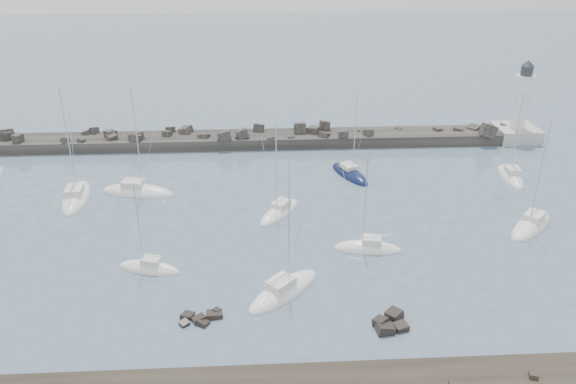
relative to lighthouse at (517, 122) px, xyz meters
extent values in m
plane|color=slate|center=(-47.00, -38.00, -3.09)|extent=(400.00, 400.00, 0.00)
cube|color=black|center=(-22.82, -56.74, -2.53)|extent=(0.85, 0.83, 0.42)
cube|color=black|center=(-52.25, -46.73, -3.08)|extent=(1.47, 1.62, 0.89)
cube|color=black|center=(-50.99, -47.44, -3.15)|extent=(1.79, 1.65, 1.35)
cube|color=black|center=(-49.47, -46.29, -2.93)|extent=(0.95, 0.89, 0.74)
cube|color=black|center=(-49.65, -46.82, -3.09)|extent=(1.72, 1.53, 1.09)
cube|color=black|center=(-52.41, -47.91, -3.00)|extent=(1.15, 1.21, 0.77)
cube|color=black|center=(-50.70, -47.96, -2.98)|extent=(1.52, 1.40, 0.95)
cube|color=black|center=(-33.96, -49.08, -2.83)|extent=(1.76, 1.77, 1.22)
cube|color=black|center=(-32.16, -49.66, -3.07)|extent=(1.59, 1.52, 1.21)
cube|color=black|center=(-32.36, -47.92, -3.01)|extent=(2.09, 1.91, 1.63)
cube|color=black|center=(-33.14, -49.97, -3.11)|extent=(1.05, 0.96, 0.85)
cube|color=black|center=(-33.73, -50.00, -2.86)|extent=(1.85, 1.61, 1.42)
cube|color=#2C2927|center=(-54.50, 0.00, -2.89)|extent=(115.00, 6.00, 3.20)
cube|color=#2C2927|center=(-38.33, 1.91, -1.39)|extent=(1.33, 1.26, 1.15)
cube|color=#2C2927|center=(-30.72, -1.99, -0.91)|extent=(2.03, 1.85, 1.83)
cube|color=#2C2927|center=(-73.13, 2.24, -0.93)|extent=(1.73, 2.01, 1.75)
cube|color=#2C2927|center=(-69.95, 0.32, -0.95)|extent=(2.43, 2.52, 1.61)
cube|color=#2C2927|center=(-74.22, -1.96, -1.08)|extent=(1.46, 1.34, 0.98)
cube|color=#2C2927|center=(-26.42, -1.48, -0.96)|extent=(2.06, 2.26, 1.75)
cube|color=#2C2927|center=(-60.16, 2.01, -0.91)|extent=(1.72, 1.97, 1.57)
cube|color=#2C2927|center=(-54.20, -0.99, -1.43)|extent=(2.20, 2.40, 1.88)
cube|color=#2C2927|center=(-35.46, 0.48, -1.11)|extent=(2.78, 2.71, 1.83)
cube|color=#2C2927|center=(-69.39, -0.92, -1.02)|extent=(2.10, 2.15, 1.35)
cube|color=#2C2927|center=(-47.75, -1.42, -0.69)|extent=(2.55, 2.11, 2.24)
cube|color=#2C2927|center=(-76.86, -2.02, -1.05)|extent=(1.76, 1.99, 1.56)
cube|color=#2C2927|center=(-42.93, -2.45, -1.48)|extent=(1.58, 1.52, 1.25)
cube|color=#2C2927|center=(-33.94, -1.58, -1.10)|extent=(2.28, 2.28, 1.51)
cube|color=#2C2927|center=(-6.07, -2.55, -0.52)|extent=(2.99, 2.55, 3.02)
cube|color=#2C2927|center=(-10.25, 0.36, -1.40)|extent=(2.20, 1.95, 1.38)
cube|color=#2C2927|center=(-7.20, 0.97, -1.35)|extent=(2.81, 2.82, 1.63)
cube|color=#2C2927|center=(-44.95, 1.69, -0.82)|extent=(2.11, 2.14, 1.99)
cube|color=#2C2927|center=(-69.66, -1.47, -1.62)|extent=(1.99, 1.84, 1.29)
cube|color=#2C2927|center=(-86.81, 0.51, -1.34)|extent=(2.45, 2.65, 1.50)
cube|color=#2C2927|center=(-33.49, 1.97, -0.73)|extent=(2.17, 2.31, 2.37)
cube|color=#2C2927|center=(-86.77, -0.01, -0.80)|extent=(2.27, 2.25, 1.94)
cube|color=#2C2927|center=(-28.08, 1.05, -1.52)|extent=(1.72, 1.75, 1.26)
cube|color=#2C2927|center=(-84.49, -1.58, -0.71)|extent=(1.81, 1.88, 1.64)
cube|color=#2C2927|center=(-74.44, 1.75, -1.28)|extent=(1.47, 1.18, 1.51)
cube|color=#2C2927|center=(-1.75, 1.25, -1.40)|extent=(2.09, 1.87, 1.72)
cube|color=#2C2927|center=(-87.13, 0.25, -1.54)|extent=(1.71, 1.65, 1.26)
cube|color=#2C2927|center=(-57.48, 1.47, -1.24)|extent=(2.21, 2.39, 2.04)
cube|color=#2C2927|center=(-60.46, 0.19, -1.06)|extent=(1.77, 1.95, 1.48)
cube|color=#2C2927|center=(-50.69, -2.31, -0.67)|extent=(2.57, 2.39, 2.05)
cube|color=#2C2927|center=(-57.41, 1.84, -1.20)|extent=(2.87, 2.48, 2.36)
cube|color=#2C2927|center=(-87.08, 0.36, -0.79)|extent=(3.01, 3.18, 2.59)
cube|color=#2C2927|center=(-37.86, 0.65, -0.53)|extent=(2.10, 2.02, 2.11)
cube|color=#2C2927|center=(-65.32, -1.41, -1.06)|extent=(2.86, 2.88, 2.05)
cube|color=#2C2927|center=(-13.82, 0.41, -1.43)|extent=(1.65, 1.65, 1.26)
cube|color=#2C2927|center=(-39.61, -1.83, -1.59)|extent=(1.36, 1.68, 1.23)
cube|color=#2C2927|center=(0.00, 1.39, -1.37)|extent=(1.54, 1.50, 1.26)
cube|color=#2C2927|center=(-65.27, -1.97, -0.86)|extent=(2.11, 2.04, 1.98)
cube|color=#2C2927|center=(-20.46, 1.58, -1.54)|extent=(1.32, 1.50, 1.28)
cube|color=#AAAAA5|center=(0.00, 0.00, -2.29)|extent=(7.00, 7.00, 3.00)
cylinder|color=white|center=(0.00, 0.00, 3.71)|extent=(2.50, 2.50, 9.00)
cylinder|color=white|center=(0.00, 0.00, 8.13)|extent=(3.20, 3.20, 0.25)
cylinder|color=#32363C|center=(0.00, 0.00, 9.01)|extent=(2.00, 2.00, 1.60)
cone|color=#32363C|center=(0.00, 0.00, 10.31)|extent=(2.20, 2.20, 1.00)
ellipsoid|color=white|center=(-70.23, -19.91, -3.04)|extent=(4.21, 10.93, 2.62)
cube|color=silver|center=(-70.19, -20.44, -1.53)|extent=(2.40, 3.17, 0.80)
cylinder|color=silver|center=(-70.31, -19.06, 5.29)|extent=(0.14, 0.14, 14.43)
cylinder|color=silver|center=(-70.13, -21.19, -0.78)|extent=(0.48, 4.27, 0.11)
ellipsoid|color=white|center=(-62.13, -18.60, -3.04)|extent=(10.94, 5.49, 2.55)
cube|color=silver|center=(-62.64, -18.48, -1.57)|extent=(3.33, 2.71, 0.78)
cylinder|color=silver|center=(-61.31, -18.78, 5.12)|extent=(0.13, 0.13, 14.16)
cylinder|color=silver|center=(-63.35, -18.32, -0.84)|extent=(4.12, 1.03, 0.11)
ellipsoid|color=white|center=(-57.29, -38.29, -3.04)|extent=(7.36, 4.02, 1.95)
cube|color=silver|center=(-56.96, -38.39, -1.88)|extent=(2.28, 1.90, 0.67)
cylinder|color=silver|center=(-57.84, -38.14, 2.53)|extent=(0.11, 0.11, 9.49)
cylinder|color=silver|center=(-56.48, -38.53, -1.26)|extent=(2.73, 0.86, 0.10)
ellipsoid|color=white|center=(-42.50, -25.85, -3.04)|extent=(6.85, 8.42, 2.12)
cube|color=silver|center=(-42.26, -25.50, -1.81)|extent=(2.72, 2.90, 0.67)
cylinder|color=silver|center=(-42.87, -26.41, 3.53)|extent=(0.11, 0.11, 11.34)
cylinder|color=silver|center=(-41.94, -25.01, -1.19)|extent=(1.96, 2.84, 0.10)
ellipsoid|color=white|center=(-42.78, -43.37, -3.04)|extent=(9.07, 9.13, 2.45)
cube|color=silver|center=(-43.13, -43.72, -1.62)|extent=(3.34, 3.35, 0.77)
cylinder|color=silver|center=(-42.23, -42.81, 4.63)|extent=(0.13, 0.13, 13.26)
cylinder|color=silver|center=(-43.61, -44.21, -0.91)|extent=(2.84, 2.87, 0.11)
ellipsoid|color=#0E183E|center=(-31.38, -14.02, -3.04)|extent=(6.15, 9.45, 2.17)
cube|color=silver|center=(-31.56, -13.61, -1.80)|extent=(2.68, 3.06, 0.65)
cylinder|color=silver|center=(-31.10, -14.69, 4.01)|extent=(0.11, 0.11, 12.25)
cylinder|color=silver|center=(-31.81, -13.02, -1.19)|extent=(1.51, 3.37, 0.09)
ellipsoid|color=white|center=(-32.67, -35.50, -3.04)|extent=(8.04, 3.56, 2.15)
cube|color=silver|center=(-32.29, -35.56, -1.76)|extent=(2.39, 1.88, 0.74)
cylinder|color=silver|center=(-33.28, -35.41, 3.11)|extent=(0.13, 0.13, 10.48)
cylinder|color=silver|center=(-31.75, -35.65, -1.08)|extent=(3.09, 0.58, 0.11)
ellipsoid|color=white|center=(-7.62, -16.29, -3.04)|extent=(3.61, 9.06, 2.37)
cube|color=silver|center=(-7.66, -16.73, -1.64)|extent=(2.02, 2.64, 0.79)
cylinder|color=silver|center=(-7.55, -15.59, 3.92)|extent=(0.14, 0.14, 11.92)
cylinder|color=silver|center=(-7.73, -17.34, -0.91)|extent=(0.47, 3.52, 0.11)
ellipsoid|color=white|center=(-11.35, -31.31, -3.04)|extent=(9.11, 8.92, 2.41)
cube|color=silver|center=(-11.00, -30.98, -1.64)|extent=(3.32, 3.30, 0.75)
cylinder|color=silver|center=(-11.91, -31.85, 4.55)|extent=(0.13, 0.13, 13.14)
cylinder|color=silver|center=(-10.51, -30.50, -0.95)|extent=(2.88, 2.78, 0.11)
camera|label=1|loc=(-44.99, -90.77, 30.96)|focal=35.00mm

